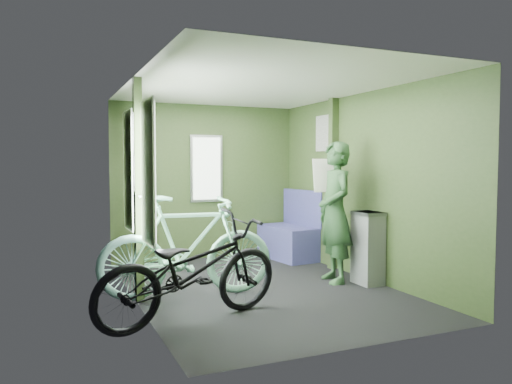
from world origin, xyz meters
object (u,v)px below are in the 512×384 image
waste_box (368,248)px  bench_seat (291,238)px  bicycle_black (192,323)px  bicycle_mint (188,299)px  passenger (335,212)px

waste_box → bench_seat: size_ratio=0.84×
bicycle_black → bench_seat: bearing=-57.4°
bicycle_mint → bench_seat: bench_seat is taller
bicycle_black → waste_box: (2.32, 0.59, 0.43)m
bicycle_black → waste_box: bearing=-90.0°
bench_seat → bicycle_mint: bearing=-149.1°
bicycle_mint → waste_box: (2.14, -0.22, 0.43)m
bicycle_black → waste_box: size_ratio=2.14×
bicycle_black → passenger: bearing=-81.6°
bicycle_black → waste_box: 2.43m
bicycle_black → bicycle_mint: bearing=-27.0°
bench_seat → passenger: bearing=-103.7°
bicycle_mint → bench_seat: 2.57m
passenger → bench_seat: bearing=-177.7°
bicycle_black → passenger: passenger is taller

